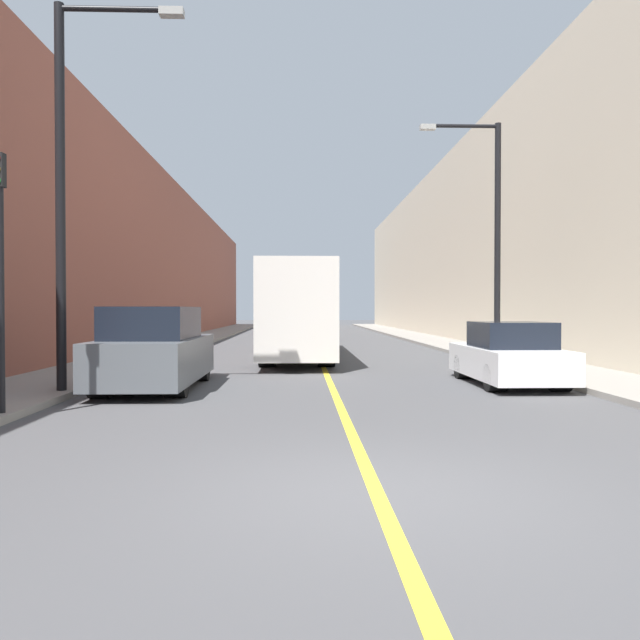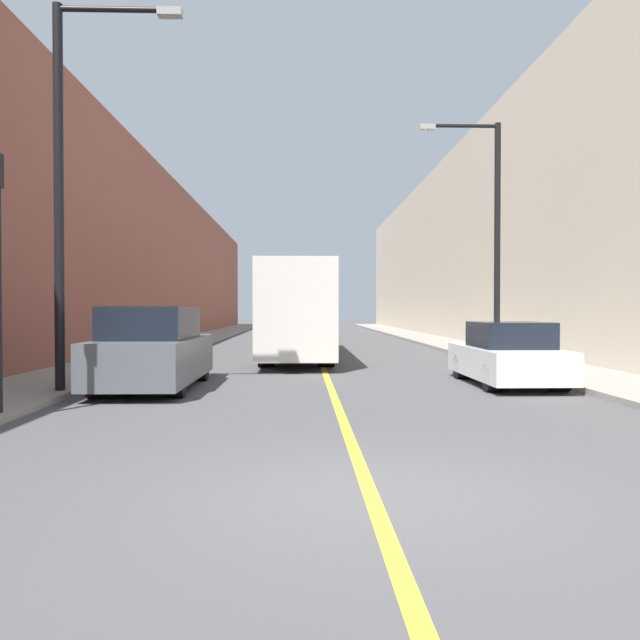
# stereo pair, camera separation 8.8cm
# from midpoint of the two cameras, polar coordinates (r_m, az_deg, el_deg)

# --- Properties ---
(ground_plane) EXTENTS (200.00, 200.00, 0.00)m
(ground_plane) POSITION_cam_midpoint_polar(r_m,az_deg,el_deg) (6.38, 4.83, -15.57)
(ground_plane) COLOR #474749
(sidewalk_left) EXTENTS (2.61, 72.00, 0.14)m
(sidewalk_left) POSITION_cam_midpoint_polar(r_m,az_deg,el_deg) (36.61, -11.34, -1.78)
(sidewalk_left) COLOR gray
(sidewalk_left) RESTS_ON ground
(sidewalk_right) EXTENTS (2.61, 72.00, 0.14)m
(sidewalk_right) POSITION_cam_midpoint_polar(r_m,az_deg,el_deg) (36.87, 9.69, -1.76)
(sidewalk_right) COLOR gray
(sidewalk_right) RESTS_ON ground
(building_row_left) EXTENTS (4.00, 72.00, 9.36)m
(building_row_left) POSITION_cam_midpoint_polar(r_m,az_deg,el_deg) (37.36, -16.39, 5.33)
(building_row_left) COLOR brown
(building_row_left) RESTS_ON ground
(building_row_right) EXTENTS (4.00, 72.00, 11.05)m
(building_row_right) POSITION_cam_midpoint_polar(r_m,az_deg,el_deg) (37.82, 14.66, 6.57)
(building_row_right) COLOR beige
(building_row_right) RESTS_ON ground
(road_center_line) EXTENTS (0.16, 72.00, 0.01)m
(road_center_line) POSITION_cam_midpoint_polar(r_m,az_deg,el_deg) (36.13, -0.78, -1.90)
(road_center_line) COLOR gold
(road_center_line) RESTS_ON ground
(bus) EXTENTS (2.40, 11.98, 3.31)m
(bus) POSITION_cam_midpoint_polar(r_m,az_deg,el_deg) (23.39, -2.21, 0.88)
(bus) COLOR silver
(bus) RESTS_ON ground
(parked_suv_left) EXTENTS (1.97, 4.96, 1.88)m
(parked_suv_left) POSITION_cam_midpoint_polar(r_m,az_deg,el_deg) (14.75, -15.03, -2.74)
(parked_suv_left) COLOR #51565B
(parked_suv_left) RESTS_ON ground
(car_right_near) EXTENTS (1.83, 4.24, 1.52)m
(car_right_near) POSITION_cam_midpoint_polar(r_m,az_deg,el_deg) (15.67, 16.71, -3.22)
(car_right_near) COLOR silver
(car_right_near) RESTS_ON ground
(street_lamp_left) EXTENTS (2.65, 0.24, 7.98)m
(street_lamp_left) POSITION_cam_midpoint_polar(r_m,az_deg,el_deg) (14.22, -21.98, 12.49)
(street_lamp_left) COLOR black
(street_lamp_left) RESTS_ON sidewalk_left
(street_lamp_right) EXTENTS (2.65, 0.24, 7.73)m
(street_lamp_right) POSITION_cam_midpoint_polar(r_m,az_deg,el_deg) (21.23, 15.22, 8.32)
(street_lamp_right) COLOR black
(street_lamp_right) RESTS_ON sidewalk_right
(traffic_light) EXTENTS (0.16, 0.18, 4.20)m
(traffic_light) POSITION_cam_midpoint_polar(r_m,az_deg,el_deg) (11.37, -27.40, 3.93)
(traffic_light) COLOR black
(traffic_light) RESTS_ON sidewalk_left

